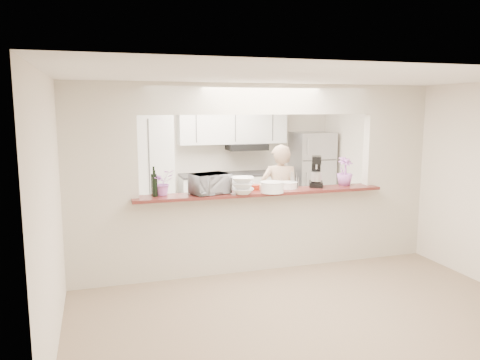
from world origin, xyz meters
name	(u,v)px	position (x,y,z in m)	size (l,w,h in m)	color
floor	(260,268)	(0.00, 0.00, 0.00)	(6.00, 6.00, 0.00)	gray
tile_overlay	(229,238)	(0.00, 1.55, 0.01)	(5.00, 2.90, 0.01)	silver
partition	(260,161)	(0.00, 0.00, 1.48)	(5.00, 0.15, 2.50)	beige
bar_counter	(260,228)	(0.00, 0.00, 0.58)	(3.40, 0.38, 1.09)	beige
kitchen_cabinets	(202,173)	(-0.19, 2.72, 0.97)	(3.15, 0.62, 2.25)	silver
refrigerator	(311,175)	(2.05, 2.65, 0.85)	(0.75, 0.70, 1.70)	#9E9DA2
flower_left	(162,183)	(-1.30, 0.05, 1.25)	(0.29, 0.25, 0.32)	#E87BCB
wine_bottle_a	(154,184)	(-1.40, 0.07, 1.23)	(0.07, 0.07, 0.37)	black
wine_bottle_b	(155,186)	(-1.40, -0.02, 1.22)	(0.07, 0.07, 0.33)	black
toaster_oven	(210,184)	(-0.70, -0.04, 1.22)	(0.48, 0.32, 0.26)	#A6A5AA
serving_bowls	(243,186)	(-0.30, -0.17, 1.20)	(0.29, 0.29, 0.21)	white
plate_stack_a	(272,187)	(0.10, -0.19, 1.16)	(0.31, 0.31, 0.14)	white
plate_stack_b	(288,185)	(0.42, 0.03, 1.14)	(0.26, 0.26, 0.09)	white
red_bowl	(255,187)	(-0.05, 0.08, 1.12)	(0.14, 0.14, 0.07)	maroon
tan_bowl	(262,187)	(0.05, 0.08, 1.12)	(0.14, 0.14, 0.06)	#CDB590
utensil_caddy	(290,181)	(0.45, 0.05, 1.18)	(0.26, 0.18, 0.22)	silver
stand_mixer	(316,173)	(0.86, 0.06, 1.28)	(0.29, 0.34, 0.43)	black
flower_right	(345,171)	(1.30, 0.05, 1.29)	(0.23, 0.23, 0.40)	#D170CD
person	(280,197)	(0.62, 0.80, 0.81)	(0.59, 0.39, 1.62)	tan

